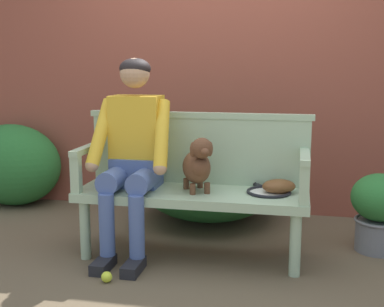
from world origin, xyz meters
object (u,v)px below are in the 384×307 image
garden_bench (192,199)px  tennis_ball (107,277)px  person_seated (133,149)px  tennis_racket (267,191)px  baseball_glove (279,186)px  potted_plant (379,209)px  dog_on_bench (198,164)px

garden_bench → tennis_ball: garden_bench is taller
person_seated → tennis_racket: person_seated is taller
baseball_glove → tennis_racket: bearing=154.9°
person_seated → potted_plant: person_seated is taller
garden_bench → baseball_glove: (0.57, 0.05, 0.11)m
person_seated → garden_bench: bearing=2.0°
baseball_glove → tennis_ball: bearing=-171.6°
person_seated → dog_on_bench: bearing=-3.0°
garden_bench → tennis_ball: bearing=-128.1°
garden_bench → dog_on_bench: 0.26m
tennis_racket → tennis_ball: bearing=-147.3°
tennis_ball → tennis_racket: bearing=32.7°
dog_on_bench → tennis_racket: bearing=11.8°
garden_bench → person_seated: (-0.40, -0.01, 0.33)m
dog_on_bench → tennis_ball: dog_on_bench is taller
garden_bench → baseball_glove: bearing=5.1°
person_seated → potted_plant: 1.74m
garden_bench → dog_on_bench: dog_on_bench is taller
garden_bench → tennis_ball: 0.76m
dog_on_bench → potted_plant: 1.31m
dog_on_bench → tennis_racket: dog_on_bench is taller
person_seated → tennis_racket: bearing=4.4°
dog_on_bench → garden_bench: bearing=141.0°
person_seated → dog_on_bench: person_seated is taller
tennis_ball → dog_on_bench: bearing=46.7°
person_seated → tennis_ball: bearing=-91.3°
potted_plant → person_seated: bearing=-167.3°
dog_on_bench → tennis_racket: 0.49m
garden_bench → baseball_glove: baseball_glove is taller
garden_bench → tennis_ball: size_ratio=23.21×
person_seated → dog_on_bench: 0.46m
baseball_glove → garden_bench: bearing=163.1°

